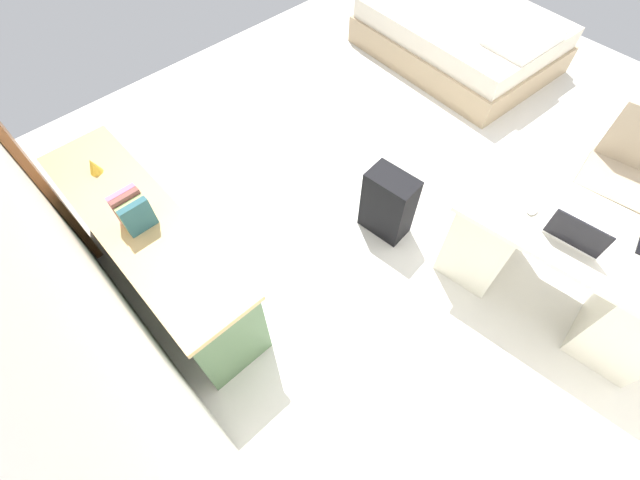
# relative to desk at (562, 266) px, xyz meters

# --- Properties ---
(ground_plane) EXTENTS (6.03, 6.03, 0.00)m
(ground_plane) POSITION_rel_desk_xyz_m (1.13, -0.27, -0.38)
(ground_plane) COLOR silver
(wall_back) EXTENTS (4.55, 0.10, 2.86)m
(wall_back) POSITION_rel_desk_xyz_m (1.13, 2.24, 1.05)
(wall_back) COLOR silver
(wall_back) RESTS_ON ground_plane
(desk) EXTENTS (1.52, 0.85, 0.74)m
(desk) POSITION_rel_desk_xyz_m (0.00, 0.00, 0.00)
(desk) COLOR silver
(desk) RESTS_ON ground_plane
(office_chair) EXTENTS (0.53, 0.53, 0.94)m
(office_chair) POSITION_rel_desk_xyz_m (0.12, -0.90, 0.03)
(office_chair) COLOR black
(office_chair) RESTS_ON ground_plane
(credenza) EXTENTS (1.80, 0.48, 0.74)m
(credenza) POSITION_rel_desk_xyz_m (1.87, 1.86, -0.02)
(credenza) COLOR #4C6B47
(credenza) RESTS_ON ground_plane
(bed) EXTENTS (1.98, 1.51, 0.58)m
(bed) POSITION_rel_desk_xyz_m (2.17, -1.89, -0.14)
(bed) COLOR tan
(bed) RESTS_ON ground_plane
(suitcase_black) EXTENTS (0.38, 0.26, 0.56)m
(suitcase_black) POSITION_rel_desk_xyz_m (1.15, 0.37, -0.10)
(suitcase_black) COLOR black
(suitcase_black) RESTS_ON ground_plane
(laptop) EXTENTS (0.34, 0.26, 0.21)m
(laptop) POSITION_rel_desk_xyz_m (0.06, 0.10, 0.40)
(laptop) COLOR silver
(laptop) RESTS_ON desk
(computer_mouse) EXTENTS (0.07, 0.11, 0.03)m
(computer_mouse) POSITION_rel_desk_xyz_m (0.33, 0.09, 0.37)
(computer_mouse) COLOR white
(computer_mouse) RESTS_ON desk
(book_row) EXTENTS (0.16, 0.17, 0.22)m
(book_row) POSITION_rel_desk_xyz_m (1.85, 1.86, 0.46)
(book_row) COLOR #295760
(book_row) RESTS_ON credenza
(figurine_small) EXTENTS (0.08, 0.08, 0.11)m
(figurine_small) POSITION_rel_desk_xyz_m (2.39, 1.86, 0.41)
(figurine_small) COLOR gold
(figurine_small) RESTS_ON credenza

